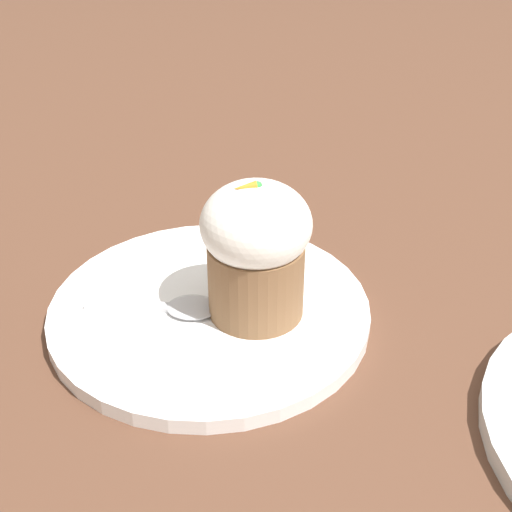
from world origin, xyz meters
TOP-DOWN VIEW (x-y plane):
  - ground_plane at (0.00, 0.00)m, footprint 4.00×4.00m
  - dessert_plate at (0.00, 0.00)m, footprint 0.26×0.26m
  - carrot_cake at (-0.04, 0.02)m, footprint 0.09×0.09m
  - spoon at (0.03, 0.00)m, footprint 0.11×0.05m

SIDE VIEW (x-z plane):
  - ground_plane at x=0.00m, z-range 0.00..0.00m
  - dessert_plate at x=0.00m, z-range 0.00..0.01m
  - spoon at x=0.03m, z-range 0.01..0.02m
  - carrot_cake at x=-0.04m, z-range 0.01..0.13m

